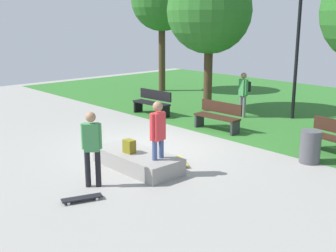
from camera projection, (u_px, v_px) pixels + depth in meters
The scene contains 16 objects.
ground_plane at pixel (154, 146), 12.12m from camera, with size 28.00×28.00×0.00m, color gray.
grass_lawn at pixel (304, 108), 17.37m from camera, with size 26.60×11.94×0.01m, color #2D6B28.
concrete_ledge at pixel (137, 160), 10.32m from camera, with size 2.34×1.02×0.39m, color gray.
backpack_on_ledge at pixel (129, 146), 10.22m from camera, with size 0.28×0.20×0.32m, color olive.
skater_performing_trick at pixel (92, 144), 8.99m from camera, with size 0.36×0.38×1.64m.
skater_watching at pixel (158, 133), 9.66m from camera, with size 0.24×0.43×1.73m.
skateboard_by_ledge at pixel (82, 198), 8.46m from camera, with size 0.45×0.82×0.08m.
skateboard_spare at pixel (181, 161), 10.66m from camera, with size 0.79×0.58×0.08m.
park_bench_far_left at pixel (336, 137), 11.27m from camera, with size 1.65×0.68×0.91m.
park_bench_center_lawn at pixel (218, 116), 13.78m from camera, with size 1.62×0.53×0.91m.
park_bench_by_oak at pixel (153, 102), 16.04m from camera, with size 1.63×0.57×0.91m.
tree_young_birch at pixel (162, 0), 20.46m from camera, with size 2.97×2.97×5.89m.
tree_broad_elm at pixel (209, 11), 15.96m from camera, with size 3.20×3.20×5.40m.
lamp_post at pixel (298, 37), 14.83m from camera, with size 0.28×0.28×4.84m.
trash_bin at pixel (310, 147), 10.66m from camera, with size 0.51×0.51×0.82m, color #4C4C51.
pedestrian_with_backpack at pixel (244, 91), 15.54m from camera, with size 0.41×0.42×1.63m.
Camera 1 is at (8.85, -7.54, 3.50)m, focal length 45.81 mm.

